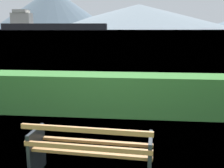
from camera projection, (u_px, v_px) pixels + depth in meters
The scene contains 5 objects.
water_surface at pixel (138, 30), 304.76m from camera, with size 620.00×620.00×0.00m, color #7A99A8.
park_bench at pixel (90, 151), 3.66m from camera, with size 1.76×0.68×0.87m.
hedge_row at pixel (112, 94), 6.53m from camera, with size 12.17×0.87×0.99m, color #387A33.
cargo_ship_large at pixel (47, 24), 293.86m from camera, with size 116.99×23.36×22.28m.
distant_hills at pixel (138, 14), 548.89m from camera, with size 706.42×387.89×84.04m.
Camera 1 is at (0.63, -3.40, 2.10)m, focal length 42.10 mm.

